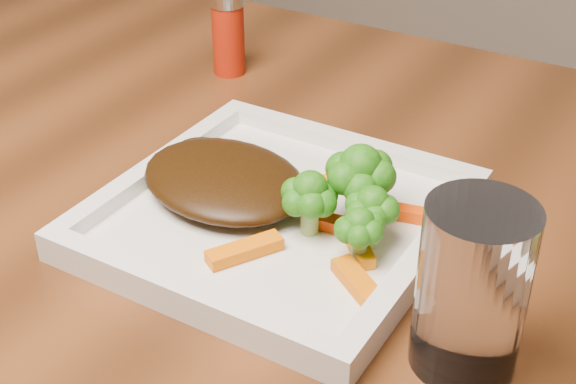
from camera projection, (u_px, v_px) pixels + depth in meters
The scene contains 14 objects.
plate at pixel (278, 220), 0.66m from camera, with size 0.27×0.27×0.01m, color white.
steak at pixel (224, 179), 0.67m from camera, with size 0.15×0.12×0.03m, color #311C07.
broccoli_0 at pixel (360, 183), 0.63m from camera, with size 0.06×0.06×0.07m, color #2D7112, non-canonical shape.
broccoli_1 at pixel (373, 209), 0.61m from camera, with size 0.05×0.05×0.06m, color #316110, non-canonical shape.
broccoli_2 at pixel (360, 229), 0.59m from camera, with size 0.04×0.04×0.06m, color #166611, non-canonical shape.
broccoli_3 at pixel (310, 199), 0.62m from camera, with size 0.05×0.05×0.06m, color #337613, non-canonical shape.
carrot_1 at pixel (360, 285), 0.57m from camera, with size 0.06×0.02×0.01m, color #D96203.
carrot_2 at pixel (245, 250), 0.61m from camera, with size 0.06×0.02×0.01m, color orange.
carrot_3 at pixel (422, 216), 0.65m from camera, with size 0.05×0.01×0.01m, color #F14003.
carrot_4 at pixel (326, 183), 0.69m from camera, with size 0.05×0.01×0.01m, color orange.
carrot_5 at pixel (358, 246), 0.61m from camera, with size 0.05×0.01×0.01m, color orange.
carrot_6 at pixel (343, 226), 0.63m from camera, with size 0.05×0.01×0.01m, color red.
spice_shaker at pixel (228, 35), 0.90m from camera, with size 0.04×0.04×0.09m, color #A01B08.
drinking_glass at pixel (472, 289), 0.50m from camera, with size 0.07×0.07×0.12m, color white.
Camera 1 is at (0.30, -0.56, 1.13)m, focal length 50.00 mm.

